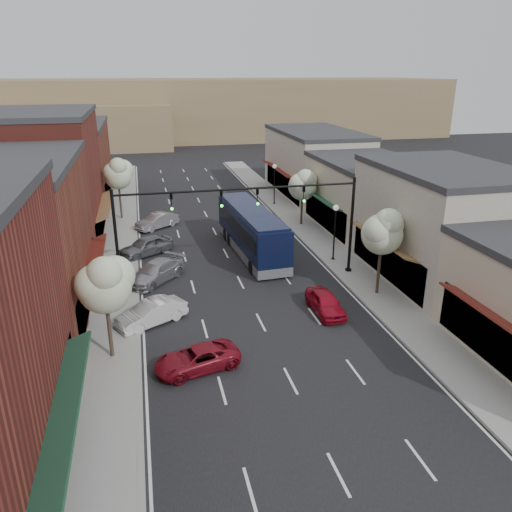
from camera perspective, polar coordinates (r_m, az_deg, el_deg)
ground at (r=27.70m, az=1.55°, el=-9.49°), size 160.00×160.00×0.00m
sidewalk_left at (r=43.96m, az=-15.37°, el=1.50°), size 2.80×73.00×0.15m
sidewalk_right at (r=46.25m, az=5.86°, el=3.08°), size 2.80×73.00×0.15m
curb_left at (r=43.91m, az=-13.55°, el=1.64°), size 0.25×73.00×0.17m
curb_right at (r=45.83m, az=4.20°, el=2.97°), size 0.25×73.00×0.17m
bldg_left_midnear at (r=31.64m, az=-27.25°, el=1.28°), size 10.14×14.10×9.40m
bldg_left_midfar at (r=44.74m, az=-23.50°, el=7.95°), size 10.14×14.10×10.90m
bldg_left_far at (r=60.51m, az=-20.93°, el=9.97°), size 10.14×18.10×8.40m
bldg_right_midnear at (r=36.68m, az=20.35°, el=3.49°), size 9.14×12.10×7.90m
bldg_right_midfar at (r=46.95m, az=12.38°, el=6.89°), size 9.14×12.10×6.40m
bldg_right_far at (r=59.53m, az=6.70°, el=10.52°), size 9.14×16.10×7.40m
hill_far at (r=113.62m, az=-10.40°, el=16.23°), size 120.00×30.00×12.00m
hill_near at (r=103.39m, az=-24.25°, el=13.31°), size 50.00×20.00×8.00m
signal_mast_right at (r=34.59m, az=7.33°, el=4.87°), size 8.22×0.46×7.00m
signal_mast_left at (r=32.52m, az=-11.65°, el=3.60°), size 8.22×0.46×7.00m
tree_right_near at (r=32.17m, az=14.37°, el=2.87°), size 2.85×2.65×5.95m
tree_right_far at (r=46.56m, az=5.40°, el=8.20°), size 2.85×2.65×5.43m
tree_left_near at (r=25.14m, az=-16.88°, el=-2.94°), size 2.85×2.65×5.69m
tree_left_far at (r=50.03m, az=-15.49°, el=9.13°), size 2.85×2.65×6.13m
lamp_post_near at (r=38.04m, az=9.02°, el=3.69°), size 0.44×0.44×4.44m
lamp_post_far at (r=54.15m, az=2.12°, el=8.95°), size 0.44×0.44×4.44m
coach_bus at (r=39.56m, az=-0.52°, el=2.94°), size 3.37×12.10×3.66m
red_hatchback at (r=30.52m, az=7.92°, el=-5.31°), size 1.63×3.88×1.31m
parked_car_a at (r=25.07m, az=-6.78°, el=-11.59°), size 4.56×2.91×1.17m
parked_car_b at (r=29.56m, az=-11.88°, el=-6.39°), size 4.37×3.30×1.38m
parked_car_c at (r=35.27m, az=-11.41°, el=-1.79°), size 4.72×4.95×1.41m
parked_car_d at (r=40.45m, az=-12.46°, el=1.13°), size 4.71×3.90×1.52m
parked_car_e at (r=47.23m, az=-11.25°, el=3.94°), size 4.26×3.72×1.39m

